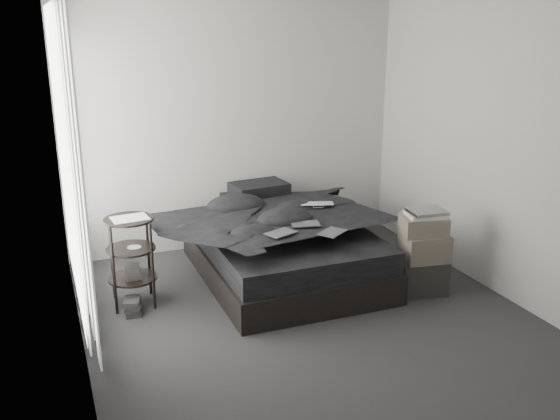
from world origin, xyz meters
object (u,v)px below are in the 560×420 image
object	(u,v)px
side_stand	(132,262)
box_lower	(421,275)
bed	(284,263)
laptop	(318,199)

from	to	relation	value
side_stand	box_lower	distance (m)	2.59
bed	laptop	distance (m)	0.70
side_stand	bed	bearing A→B (deg)	3.07
side_stand	box_lower	world-z (taller)	side_stand
bed	box_lower	world-z (taller)	box_lower
bed	laptop	xyz separation A→B (m)	(0.37, 0.05, 0.59)
laptop	side_stand	world-z (taller)	side_stand
bed	side_stand	bearing A→B (deg)	-176.86
laptop	side_stand	distance (m)	1.85
bed	box_lower	size ratio (longest dim) A/B	4.69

